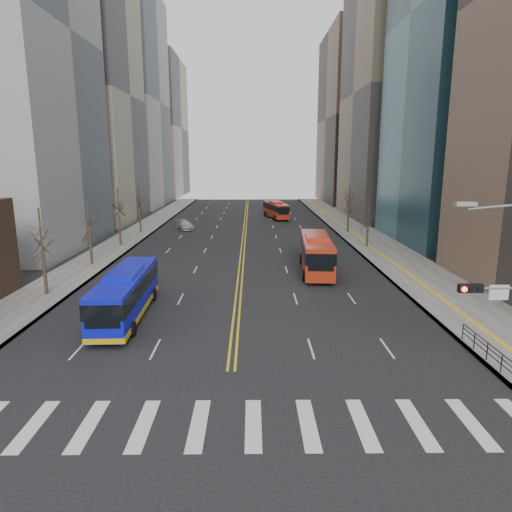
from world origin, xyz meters
TOP-DOWN VIEW (x-y plane):
  - ground at (0.00, 0.00)m, footprint 220.00×220.00m
  - sidewalk_right at (17.50, 45.00)m, footprint 7.00×130.00m
  - sidewalk_left at (-16.50, 45.00)m, footprint 5.00×130.00m
  - crosswalk at (0.00, 0.00)m, footprint 26.70×4.00m
  - centerline at (0.00, 55.00)m, footprint 0.55×100.00m
  - office_towers at (0.12, 68.51)m, footprint 83.00×134.00m
  - pedestrian_railing at (14.30, 6.00)m, footprint 0.06×6.06m
  - street_trees at (-7.18, 34.55)m, footprint 35.20×47.20m
  - blue_bus at (-7.89, 13.77)m, footprint 3.04×11.94m
  - red_bus_near at (7.63, 27.21)m, footprint 3.56×11.97m
  - red_bus_far at (5.71, 68.90)m, footprint 4.60×10.52m
  - car_white at (-9.21, 15.26)m, footprint 2.57×4.18m
  - car_dark_mid at (9.72, 42.88)m, footprint 1.93×3.82m
  - car_silver at (-9.66, 55.12)m, footprint 3.78×5.27m
  - car_dark_far at (6.92, 83.26)m, footprint 2.86×4.93m

SIDE VIEW (x-z plane):
  - ground at x=0.00m, z-range 0.00..0.00m
  - crosswalk at x=0.00m, z-range 0.00..0.01m
  - centerline at x=0.00m, z-range 0.00..0.01m
  - sidewalk_right at x=17.50m, z-range 0.00..0.15m
  - sidewalk_left at x=-16.50m, z-range 0.00..0.15m
  - car_dark_mid at x=9.72m, z-range 0.00..1.25m
  - car_dark_far at x=6.92m, z-range 0.00..1.29m
  - car_white at x=-9.21m, z-range 0.00..1.30m
  - car_silver at x=-9.66m, z-range 0.00..1.42m
  - pedestrian_railing at x=14.30m, z-range 0.31..1.33m
  - blue_bus at x=-7.89m, z-range 0.08..3.54m
  - red_bus_far at x=5.71m, z-range 0.19..3.46m
  - red_bus_near at x=7.63m, z-range 0.21..3.94m
  - street_trees at x=-7.18m, z-range 1.07..8.67m
  - office_towers at x=0.12m, z-range -5.08..52.92m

